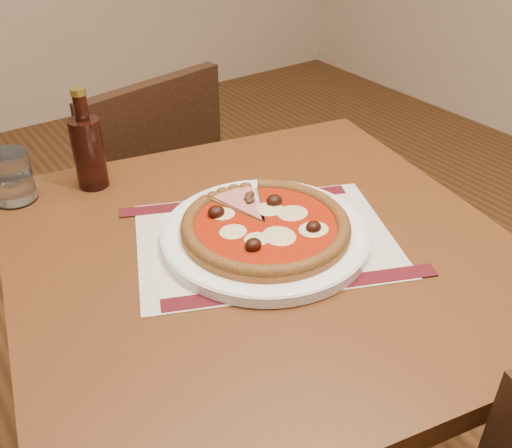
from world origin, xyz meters
The scene contains 8 objects.
table centered at (0.19, 0.47, 0.65)m, with size 0.94×0.94×0.75m.
chair_far centered at (0.26, 1.14, 0.48)m, with size 0.47×0.47×0.84m.
placemat centered at (0.20, 0.47, 0.75)m, with size 0.42×0.30×0.00m, color beige.
plate centered at (0.20, 0.47, 0.76)m, with size 0.34×0.34×0.02m, color white.
pizza centered at (0.20, 0.47, 0.78)m, with size 0.28×0.28×0.04m.
ham_slice centered at (0.21, 0.55, 0.78)m, with size 0.09×0.13×0.02m.
water_glass centered at (-0.10, 0.85, 0.80)m, with size 0.08×0.08×0.09m, color white.
bottle centered at (0.04, 0.82, 0.83)m, with size 0.06×0.06×0.19m.
Camera 1 is at (-0.26, -0.15, 1.29)m, focal length 40.00 mm.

